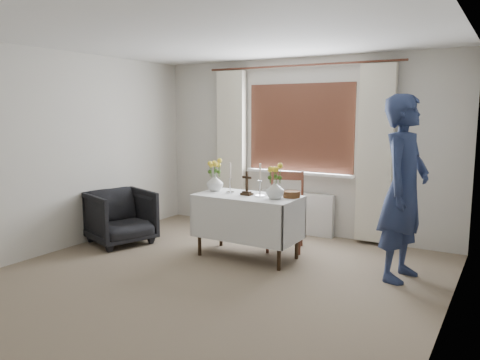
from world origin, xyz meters
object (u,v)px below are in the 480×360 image
at_px(armchair, 120,217).
at_px(flower_vase_left, 215,182).
at_px(wooden_cross, 247,183).
at_px(flower_vase_right, 275,189).
at_px(wooden_chair, 285,211).
at_px(altar_table, 248,226).
at_px(person, 404,188).

height_order(armchair, flower_vase_left, flower_vase_left).
xyz_separation_m(wooden_cross, flower_vase_right, (0.39, -0.04, -0.04)).
relative_size(armchair, flower_vase_right, 3.67).
bearing_deg(armchair, wooden_chair, -47.51).
bearing_deg(altar_table, flower_vase_left, 173.49).
relative_size(altar_table, flower_vase_right, 5.78).
bearing_deg(flower_vase_left, flower_vase_right, -5.88).
distance_m(flower_vase_left, flower_vase_right, 0.89).
bearing_deg(flower_vase_left, wooden_chair, 31.65).
height_order(altar_table, wooden_cross, wooden_cross).
bearing_deg(wooden_chair, wooden_cross, -136.02).
relative_size(wooden_chair, flower_vase_right, 4.63).
bearing_deg(person, wooden_chair, 86.68).
bearing_deg(flower_vase_left, person, 3.66).
distance_m(wooden_chair, person, 1.60).
xyz_separation_m(armchair, flower_vase_right, (2.14, 0.31, 0.51)).
xyz_separation_m(altar_table, wooden_cross, (-0.01, 0.00, 0.52)).
distance_m(armchair, person, 3.60).
relative_size(armchair, person, 0.41).
xyz_separation_m(wooden_chair, flower_vase_right, (0.13, -0.56, 0.37)).
xyz_separation_m(armchair, flower_vase_left, (1.25, 0.40, 0.51)).
bearing_deg(wooden_chair, person, -31.49).
height_order(altar_table, person, person).
bearing_deg(altar_table, wooden_chair, 64.50).
bearing_deg(wooden_chair, altar_table, -134.82).
bearing_deg(person, flower_vase_left, 102.51).
height_order(altar_table, wooden_chair, wooden_chair).
xyz_separation_m(altar_table, flower_vase_left, (-0.51, 0.06, 0.49)).
bearing_deg(wooden_chair, flower_vase_left, -167.67).
xyz_separation_m(wooden_chair, armchair, (-2.01, -0.87, -0.14)).
relative_size(armchair, flower_vase_left, 3.68).
xyz_separation_m(wooden_cross, flower_vase_left, (-0.50, 0.06, -0.04)).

